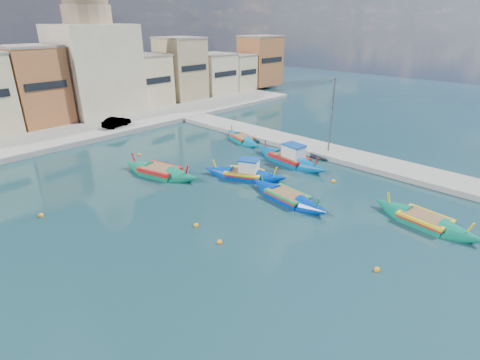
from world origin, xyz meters
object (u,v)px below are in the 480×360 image
luzzu_cyan_mid (242,139)px  luzzu_green (160,172)px  luzzu_blue_cabin (245,174)px  quay_street_lamp (331,115)px  luzzu_turquoise_cabin (289,159)px  luzzu_blue_south (287,197)px  luzzu_cyan_south (424,221)px  church_block (93,56)px

luzzu_cyan_mid → luzzu_green: bearing=-172.5°
luzzu_blue_cabin → quay_street_lamp: bearing=-12.2°
luzzu_green → quay_street_lamp: bearing=-28.6°
luzzu_green → luzzu_turquoise_cabin: bearing=-31.7°
luzzu_blue_cabin → luzzu_blue_south: (-1.04, -5.53, -0.10)m
luzzu_cyan_mid → luzzu_green: size_ratio=0.85×
quay_street_lamp → luzzu_blue_south: 12.62m
luzzu_cyan_mid → luzzu_cyan_south: size_ratio=0.94×
luzzu_turquoise_cabin → luzzu_blue_cabin: luzzu_turquoise_cabin is taller
luzzu_green → luzzu_cyan_south: 22.11m
luzzu_cyan_south → church_block: bearing=89.3°
luzzu_cyan_south → luzzu_green: bearing=109.3°
quay_street_lamp → luzzu_cyan_south: (-8.02, -12.54, -4.07)m
luzzu_blue_south → luzzu_cyan_mid: bearing=55.8°
luzzu_turquoise_cabin → church_block: bearing=95.2°
church_block → luzzu_green: bearing=-107.0°
church_block → luzzu_cyan_south: church_block is taller
quay_street_lamp → luzzu_green: quay_street_lamp is taller
luzzu_cyan_mid → luzzu_green: 12.98m
luzzu_turquoise_cabin → luzzu_cyan_mid: bearing=76.1°
luzzu_turquoise_cabin → luzzu_blue_cabin: 5.96m
church_block → luzzu_blue_cabin: bearing=-95.4°
luzzu_green → church_block: bearing=73.0°
luzzu_turquoise_cabin → luzzu_blue_south: bearing=-144.7°
luzzu_blue_south → luzzu_blue_cabin: bearing=79.4°
church_block → luzzu_cyan_mid: size_ratio=2.50×
church_block → luzzu_cyan_south: 47.25m
luzzu_turquoise_cabin → luzzu_blue_cabin: bearing=174.3°
luzzu_green → luzzu_blue_south: size_ratio=1.07×
luzzu_blue_south → luzzu_turquoise_cabin: bearing=35.3°
quay_street_lamp → luzzu_blue_south: size_ratio=0.95×
luzzu_cyan_mid → luzzu_blue_south: (-9.04, -13.31, 0.02)m
luzzu_blue_south → luzzu_green: bearing=108.3°
luzzu_cyan_mid → luzzu_cyan_south: luzzu_cyan_south is taller
luzzu_blue_cabin → luzzu_turquoise_cabin: bearing=-5.7°
quay_street_lamp → luzzu_blue_cabin: 11.40m
luzzu_blue_cabin → luzzu_green: size_ratio=0.89×
luzzu_green → luzzu_blue_south: luzzu_green is taller
luzzu_blue_cabin → luzzu_green: 7.79m
luzzu_turquoise_cabin → luzzu_cyan_mid: size_ratio=1.30×
luzzu_turquoise_cabin → luzzu_cyan_south: bearing=-103.9°
church_block → luzzu_green: size_ratio=2.12×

